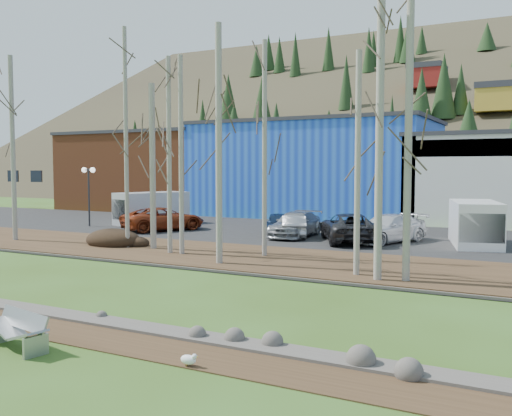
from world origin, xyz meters
The scene contains 31 objects.
dirt_strip centered at (0.00, 2.10, 0.01)m, with size 80.00×1.80×0.03m, color #382616.
near_bank_rocks centered at (0.00, 3.10, 0.00)m, with size 80.00×0.80×0.50m, color #47423D, non-canonical shape.
river centered at (0.00, 7.20, 0.00)m, with size 80.00×8.00×0.90m, color black, non-canonical shape.
far_bank_rocks centered at (0.00, 11.30, 0.00)m, with size 80.00×0.80×0.46m, color #47423D, non-canonical shape.
far_bank centered at (0.00, 14.50, 0.07)m, with size 80.00×7.00×0.15m, color #382616.
parking_lot centered at (0.00, 25.00, 0.07)m, with size 80.00×14.00×0.14m, color black.
building_brick centered at (-24.00, 39.00, 3.91)m, with size 16.32×12.24×7.80m.
building_blue centered at (-6.00, 39.00, 4.16)m, with size 20.40×12.24×8.30m.
hillside centered at (0.00, 84.00, 17.50)m, with size 160.00×72.00×35.00m, color #332B1F, non-canonical shape.
bench_damaged centered at (1.91, 0.53, 0.43)m, with size 2.00×0.99×0.85m.
seagull centered at (6.14, 1.30, 0.17)m, with size 0.44×0.21×0.32m.
dirt_mound centered at (-7.79, 14.60, 0.47)m, with size 3.22×2.27×0.63m, color black.
birch_0 centered at (-14.17, 13.65, 5.31)m, with size 0.26×0.26×10.32m.
birch_1 centered at (-6.51, 14.24, 5.72)m, with size 0.22×0.22×11.15m.
birch_2 centered at (-5.07, 14.53, 4.29)m, with size 0.30×0.30×8.27m.
birch_3 centered at (-2.73, 13.70, 4.81)m, with size 0.23×0.23×9.31m.
birch_4 centered at (0.23, 12.25, 5.21)m, with size 0.28×0.28×10.12m.
birch_5 centered at (1.01, 14.99, 5.09)m, with size 0.22×0.22×9.87m.
birch_6 centered at (6.26, 12.40, 4.38)m, with size 0.23×0.23×8.46m.
birch_7 centered at (7.24, 11.80, 5.25)m, with size 0.29×0.29×10.21m.
birch_8 centered at (8.20, 12.11, 5.47)m, with size 0.27×0.27×10.65m.
birch_10 centered at (-3.42, 13.70, 4.81)m, with size 0.23×0.23×9.31m.
street_lamp centered at (-15.98, 21.35, 3.38)m, with size 1.52×0.74×4.12m.
car_0 centered at (-9.75, 21.60, 0.90)m, with size 2.51×5.44×1.51m, color maroon.
car_1 centered at (-0.67, 22.39, 0.87)m, with size 2.06×5.06×1.47m, color gray.
car_2 centered at (-2.01, 22.87, 0.81)m, with size 1.59×3.95×1.35m, color #162845.
car_3 centered at (-0.66, 22.20, 0.79)m, with size 1.37×3.92×1.29m, color #ABABAD.
car_4 centered at (2.88, 21.63, 0.93)m, with size 2.63×5.71×1.59m, color #2A292C.
car_5 centered at (4.79, 22.45, 0.90)m, with size 2.13×5.24×1.52m, color silver.
van_white centered at (9.25, 23.27, 1.30)m, with size 3.40×5.66×2.31m.
van_grey centered at (-13.26, 24.57, 1.29)m, with size 3.76×5.70×2.31m.
Camera 1 is at (12.86, -8.45, 4.20)m, focal length 40.00 mm.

